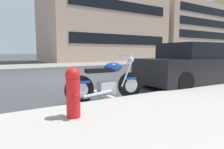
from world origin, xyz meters
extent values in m
plane|color=#3D3D3F|center=(0.00, 0.00, 0.00)|extent=(260.00, 260.00, 0.00)
cube|color=gray|center=(12.00, 7.45, 0.07)|extent=(120.00, 5.00, 0.14)
cube|color=silver|center=(0.00, -4.35, 0.00)|extent=(0.12, 2.20, 0.01)
cylinder|color=black|center=(0.35, -4.78, 0.33)|extent=(0.67, 0.15, 0.66)
cylinder|color=silver|center=(0.35, -4.78, 0.33)|extent=(0.37, 0.14, 0.37)
cylinder|color=black|center=(-1.02, -4.69, 0.33)|extent=(0.67, 0.15, 0.66)
cylinder|color=silver|center=(-1.02, -4.69, 0.33)|extent=(0.37, 0.14, 0.37)
cube|color=silver|center=(-0.34, -4.74, 0.32)|extent=(0.42, 0.29, 0.30)
cube|color=black|center=(-0.51, -4.73, 0.75)|extent=(0.69, 0.27, 0.10)
ellipsoid|color=navy|center=(-0.16, -4.75, 0.81)|extent=(0.50, 0.27, 0.24)
cube|color=navy|center=(-0.97, -4.70, 0.52)|extent=(0.37, 0.20, 0.06)
cube|color=navy|center=(0.33, -4.78, 0.52)|extent=(0.33, 0.18, 0.06)
cylinder|color=silver|center=(0.21, -4.70, 0.65)|extent=(0.34, 0.07, 0.65)
cylinder|color=silver|center=(0.20, -4.84, 0.65)|extent=(0.34, 0.07, 0.65)
cylinder|color=silver|center=(0.17, -4.77, 1.11)|extent=(0.08, 0.62, 0.04)
sphere|color=silver|center=(0.37, -4.79, 0.99)|extent=(0.15, 0.15, 0.15)
cylinder|color=silver|center=(-0.64, -4.86, 0.22)|extent=(0.71, 0.14, 0.16)
cube|color=black|center=(3.52, -4.42, 0.56)|extent=(4.39, 1.99, 0.81)
cube|color=black|center=(3.38, -4.41, 1.23)|extent=(2.10, 1.71, 0.52)
cylinder|color=black|center=(4.98, -3.72, 0.31)|extent=(0.63, 0.26, 0.62)
cylinder|color=black|center=(2.15, -3.55, 0.31)|extent=(0.63, 0.26, 0.62)
cylinder|color=black|center=(2.06, -5.12, 0.31)|extent=(0.63, 0.26, 0.62)
cylinder|color=red|center=(-1.62, -5.87, 0.45)|extent=(0.22, 0.22, 0.63)
sphere|color=red|center=(-1.62, -5.87, 0.83)|extent=(0.24, 0.24, 0.24)
cylinder|color=red|center=(-1.62, -5.73, 0.48)|extent=(0.10, 0.08, 0.10)
cylinder|color=red|center=(-1.62, -6.01, 0.48)|extent=(0.10, 0.08, 0.10)
cube|color=tan|center=(10.30, 14.32, 5.90)|extent=(14.98, 9.13, 11.81)
cube|color=black|center=(10.30, 9.72, 2.60)|extent=(12.59, 0.06, 1.10)
cube|color=black|center=(10.30, 9.72, 6.26)|extent=(12.59, 0.06, 1.10)
cube|color=tan|center=(25.88, 15.12, 4.46)|extent=(14.19, 10.73, 8.92)
cube|color=black|center=(25.88, 9.72, 1.96)|extent=(11.92, 0.06, 1.10)
cube|color=black|center=(25.88, 9.72, 3.80)|extent=(11.92, 0.06, 1.10)
cube|color=black|center=(25.88, 9.72, 5.65)|extent=(11.92, 0.06, 1.10)
cube|color=black|center=(25.88, 9.72, 7.49)|extent=(11.92, 0.06, 1.10)
cube|color=tan|center=(38.87, 14.17, 5.42)|extent=(9.89, 8.82, 10.84)
camera|label=1|loc=(-2.74, -8.82, 1.18)|focal=31.79mm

